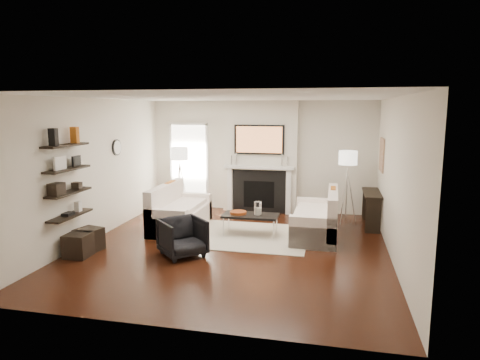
% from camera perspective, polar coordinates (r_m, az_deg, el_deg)
% --- Properties ---
extents(room_envelope, '(6.00, 6.00, 6.00)m').
position_cam_1_polar(room_envelope, '(7.60, -0.97, 0.76)').
color(room_envelope, '#33150B').
rests_on(room_envelope, ground).
extents(chimney_breast, '(1.80, 0.25, 2.70)m').
position_cam_1_polar(chimney_breast, '(10.40, 2.71, 3.10)').
color(chimney_breast, silver).
rests_on(chimney_breast, floor).
extents(fireplace_surround, '(1.30, 0.02, 1.04)m').
position_cam_1_polar(fireplace_surround, '(10.39, 2.54, -1.54)').
color(fireplace_surround, black).
rests_on(fireplace_surround, floor).
extents(firebox, '(0.75, 0.02, 0.65)m').
position_cam_1_polar(firebox, '(10.40, 2.54, -1.92)').
color(firebox, black).
rests_on(firebox, floor).
extents(mantel_pilaster_l, '(0.12, 0.08, 1.10)m').
position_cam_1_polar(mantel_pilaster_l, '(10.50, -1.36, -1.24)').
color(mantel_pilaster_l, white).
rests_on(mantel_pilaster_l, floor).
extents(mantel_pilaster_r, '(0.12, 0.08, 1.10)m').
position_cam_1_polar(mantel_pilaster_r, '(10.26, 6.48, -1.56)').
color(mantel_pilaster_r, white).
rests_on(mantel_pilaster_r, floor).
extents(mantel_shelf, '(1.70, 0.18, 0.07)m').
position_cam_1_polar(mantel_shelf, '(10.24, 2.52, 1.71)').
color(mantel_shelf, white).
rests_on(mantel_shelf, chimney_breast).
extents(tv_body, '(1.20, 0.06, 0.70)m').
position_cam_1_polar(tv_body, '(10.20, 2.57, 5.40)').
color(tv_body, black).
rests_on(tv_body, chimney_breast).
extents(tv_screen, '(1.10, 0.00, 0.62)m').
position_cam_1_polar(tv_screen, '(10.17, 2.54, 5.39)').
color(tv_screen, '#BF723F').
rests_on(tv_screen, tv_body).
extents(candlestick_l_tall, '(0.04, 0.04, 0.30)m').
position_cam_1_polar(candlestick_l_tall, '(10.34, -0.47, 2.82)').
color(candlestick_l_tall, silver).
rests_on(candlestick_l_tall, mantel_shelf).
extents(candlestick_l_short, '(0.04, 0.04, 0.24)m').
position_cam_1_polar(candlestick_l_short, '(10.37, -1.17, 2.68)').
color(candlestick_l_short, silver).
rests_on(candlestick_l_short, mantel_shelf).
extents(candlestick_r_tall, '(0.04, 0.04, 0.30)m').
position_cam_1_polar(candlestick_r_tall, '(10.15, 5.60, 2.66)').
color(candlestick_r_tall, silver).
rests_on(candlestick_r_tall, mantel_shelf).
extents(candlestick_r_short, '(0.04, 0.04, 0.24)m').
position_cam_1_polar(candlestick_r_short, '(10.14, 6.33, 2.46)').
color(candlestick_r_short, silver).
rests_on(candlestick_r_short, mantel_shelf).
extents(hallway_panel, '(0.90, 0.02, 2.10)m').
position_cam_1_polar(hallway_panel, '(10.99, -6.76, 1.82)').
color(hallway_panel, white).
rests_on(hallway_panel, floor).
extents(door_trim_l, '(0.06, 0.06, 2.16)m').
position_cam_1_polar(door_trim_l, '(11.14, -9.13, 1.86)').
color(door_trim_l, white).
rests_on(door_trim_l, floor).
extents(door_trim_r, '(0.06, 0.06, 2.16)m').
position_cam_1_polar(door_trim_r, '(10.83, -4.40, 1.74)').
color(door_trim_r, white).
rests_on(door_trim_r, floor).
extents(door_trim_top, '(1.02, 0.06, 0.06)m').
position_cam_1_polar(door_trim_top, '(10.89, -6.91, 7.45)').
color(door_trim_top, white).
rests_on(door_trim_top, wall_back).
extents(rug, '(2.60, 2.00, 0.01)m').
position_cam_1_polar(rug, '(8.60, 0.26, -7.39)').
color(rug, '#BDB09B').
rests_on(rug, floor).
extents(loveseat_left_base, '(0.85, 1.80, 0.42)m').
position_cam_1_polar(loveseat_left_base, '(9.16, -7.92, -5.10)').
color(loveseat_left_base, white).
rests_on(loveseat_left_base, floor).
extents(loveseat_left_back, '(0.18, 1.80, 0.80)m').
position_cam_1_polar(loveseat_left_back, '(9.21, -9.92, -3.06)').
color(loveseat_left_back, white).
rests_on(loveseat_left_back, floor).
extents(loveseat_left_arm_n, '(0.85, 0.18, 0.60)m').
position_cam_1_polar(loveseat_left_arm_n, '(8.41, -9.85, -5.84)').
color(loveseat_left_arm_n, white).
rests_on(loveseat_left_arm_n, floor).
extents(loveseat_left_arm_s, '(0.85, 0.18, 0.60)m').
position_cam_1_polar(loveseat_left_arm_s, '(9.88, -6.30, -3.46)').
color(loveseat_left_arm_s, white).
rests_on(loveseat_left_arm_s, floor).
extents(loveseat_left_cushion, '(0.63, 1.44, 0.10)m').
position_cam_1_polar(loveseat_left_cushion, '(9.08, -7.66, -3.54)').
color(loveseat_left_cushion, white).
rests_on(loveseat_left_cushion, loveseat_left_base).
extents(pillow_left_orange, '(0.10, 0.42, 0.42)m').
position_cam_1_polar(pillow_left_orange, '(9.44, -9.26, -1.47)').
color(pillow_left_orange, '#B25B15').
rests_on(pillow_left_orange, loveseat_left_cushion).
extents(pillow_left_charcoal, '(0.10, 0.40, 0.40)m').
position_cam_1_polar(pillow_left_charcoal, '(8.90, -10.68, -2.24)').
color(pillow_left_charcoal, black).
rests_on(pillow_left_charcoal, loveseat_left_cushion).
extents(loveseat_right_base, '(0.85, 1.80, 0.42)m').
position_cam_1_polar(loveseat_right_base, '(8.65, 9.92, -6.04)').
color(loveseat_right_base, white).
rests_on(loveseat_right_base, floor).
extents(loveseat_right_back, '(0.18, 1.80, 0.80)m').
position_cam_1_polar(loveseat_right_back, '(8.56, 12.22, -4.08)').
color(loveseat_right_back, white).
rests_on(loveseat_right_back, floor).
extents(loveseat_right_arm_n, '(0.85, 0.18, 0.60)m').
position_cam_1_polar(loveseat_right_arm_n, '(7.84, 9.66, -6.96)').
color(loveseat_right_arm_n, white).
rests_on(loveseat_right_arm_n, floor).
extents(loveseat_right_arm_s, '(0.85, 0.18, 0.60)m').
position_cam_1_polar(loveseat_right_arm_s, '(9.41, 10.16, -4.21)').
color(loveseat_right_arm_s, white).
rests_on(loveseat_right_arm_s, floor).
extents(loveseat_right_cushion, '(0.63, 1.44, 0.10)m').
position_cam_1_polar(loveseat_right_cushion, '(8.58, 9.63, -4.35)').
color(loveseat_right_cushion, white).
rests_on(loveseat_right_cushion, loveseat_right_base).
extents(pillow_right_orange, '(0.10, 0.42, 0.42)m').
position_cam_1_polar(pillow_right_orange, '(8.81, 12.28, -2.34)').
color(pillow_right_orange, '#B25B15').
rests_on(pillow_right_orange, loveseat_right_cushion).
extents(pillow_right_charcoal, '(0.10, 0.40, 0.40)m').
position_cam_1_polar(pillow_right_charcoal, '(8.23, 12.25, -3.25)').
color(pillow_right_charcoal, black).
rests_on(pillow_right_charcoal, loveseat_right_cushion).
extents(coffee_table, '(1.10, 0.55, 0.04)m').
position_cam_1_polar(coffee_table, '(8.55, 1.40, -4.75)').
color(coffee_table, black).
rests_on(coffee_table, floor).
extents(coffee_leg_nw, '(0.02, 0.02, 0.38)m').
position_cam_1_polar(coffee_leg_nw, '(8.51, -2.22, -6.30)').
color(coffee_leg_nw, silver).
rests_on(coffee_leg_nw, floor).
extents(coffee_leg_ne, '(0.02, 0.02, 0.38)m').
position_cam_1_polar(coffee_leg_ne, '(8.32, 4.50, -6.69)').
color(coffee_leg_ne, silver).
rests_on(coffee_leg_ne, floor).
extents(coffee_leg_sw, '(0.02, 0.02, 0.38)m').
position_cam_1_polar(coffee_leg_sw, '(8.92, -1.51, -5.55)').
color(coffee_leg_sw, silver).
rests_on(coffee_leg_sw, floor).
extents(coffee_leg_se, '(0.02, 0.02, 0.38)m').
position_cam_1_polar(coffee_leg_se, '(8.74, 4.91, -5.90)').
color(coffee_leg_se, silver).
rests_on(coffee_leg_se, floor).
extents(hurricane_glass, '(0.15, 0.15, 0.26)m').
position_cam_1_polar(hurricane_glass, '(8.49, 2.40, -3.76)').
color(hurricane_glass, white).
rests_on(hurricane_glass, coffee_table).
extents(hurricane_candle, '(0.10, 0.10, 0.15)m').
position_cam_1_polar(hurricane_candle, '(8.50, 2.39, -4.18)').
color(hurricane_candle, white).
rests_on(hurricane_candle, coffee_table).
extents(copper_bowl, '(0.34, 0.34, 0.06)m').
position_cam_1_polar(copper_bowl, '(8.59, -0.24, -4.38)').
color(copper_bowl, '#B14D1D').
rests_on(copper_bowl, coffee_table).
extents(armchair, '(0.95, 0.95, 0.71)m').
position_cam_1_polar(armchair, '(7.45, -7.66, -7.33)').
color(armchair, black).
rests_on(armchair, floor).
extents(lamp_left_post, '(0.02, 0.02, 1.20)m').
position_cam_1_polar(lamp_left_post, '(10.42, -7.96, -1.14)').
color(lamp_left_post, silver).
rests_on(lamp_left_post, floor).
extents(lamp_left_shade, '(0.40, 0.40, 0.30)m').
position_cam_1_polar(lamp_left_shade, '(10.30, -8.07, 3.52)').
color(lamp_left_shade, white).
rests_on(lamp_left_shade, lamp_left_post).
extents(lamp_left_leg_a, '(0.25, 0.02, 1.23)m').
position_cam_1_polar(lamp_left_leg_a, '(10.38, -7.39, -1.16)').
color(lamp_left_leg_a, silver).
rests_on(lamp_left_leg_a, floor).
extents(lamp_left_leg_b, '(0.14, 0.22, 1.23)m').
position_cam_1_polar(lamp_left_leg_b, '(10.53, -8.06, -1.03)').
color(lamp_left_leg_b, silver).
rests_on(lamp_left_leg_b, floor).
extents(lamp_left_leg_c, '(0.14, 0.22, 1.23)m').
position_cam_1_polar(lamp_left_leg_c, '(10.35, -8.43, -1.22)').
color(lamp_left_leg_c, silver).
rests_on(lamp_left_leg_c, floor).
extents(lamp_right_post, '(0.02, 0.02, 1.20)m').
position_cam_1_polar(lamp_right_post, '(9.73, 14.00, -2.08)').
color(lamp_right_post, silver).
rests_on(lamp_right_post, floor).
extents(lamp_right_shade, '(0.40, 0.40, 0.30)m').
position_cam_1_polar(lamp_right_shade, '(9.60, 14.21, 2.89)').
color(lamp_right_shade, white).
rests_on(lamp_right_shade, lamp_right_post).
extents(lamp_right_leg_a, '(0.25, 0.02, 1.23)m').
position_cam_1_polar(lamp_right_leg_a, '(9.73, 14.65, -2.11)').
color(lamp_right_leg_a, silver).
rests_on(lamp_right_leg_a, floor).
extents(lamp_right_leg_b, '(0.14, 0.22, 1.23)m').
position_cam_1_polar(lamp_right_leg_b, '(9.82, 13.67, -1.96)').
color(lamp_right_leg_b, silver).
rests_on(lamp_right_leg_b, floor).
extents(lamp_right_leg_c, '(0.14, 0.22, 1.23)m').
position_cam_1_polar(lamp_right_leg_c, '(9.63, 13.69, -2.18)').
color(lamp_right_leg_c, silver).
rests_on(lamp_right_leg_c, floor).
extents(console_top, '(0.35, 1.20, 0.04)m').
position_cam_1_polar(console_top, '(9.54, 17.19, -1.66)').
color(console_top, black).
rests_on(console_top, floor).
extents(console_leg_n, '(0.30, 0.04, 0.71)m').
position_cam_1_polar(console_leg_n, '(9.08, 17.35, -4.64)').
color(console_leg_n, black).
rests_on(console_leg_n, floor).
extents(console_leg_s, '(0.30, 0.04, 0.71)m').
position_cam_1_polar(console_leg_s, '(10.15, 16.84, -3.15)').
color(console_leg_s, black).
rests_on(console_leg_s, floor).
extents(wall_art, '(0.03, 0.70, 0.70)m').
position_cam_1_polar(wall_art, '(9.46, 18.38, 3.22)').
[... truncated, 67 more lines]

